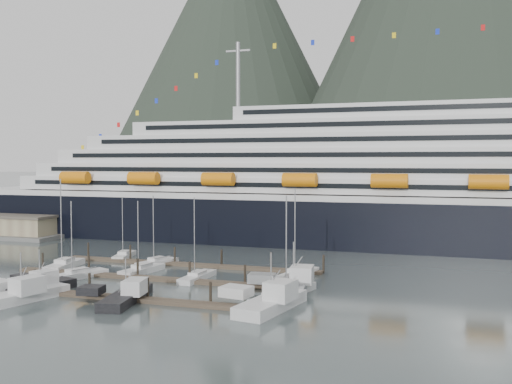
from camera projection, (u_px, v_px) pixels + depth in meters
ground at (172, 286)px, 87.94m from camera, size 1600.00×1600.00×0.00m
mountains at (474, 21)px, 619.21m from camera, size 870.00×440.00×420.00m
cruise_ship at (411, 190)px, 129.65m from camera, size 210.00×30.40×50.30m
dock_near at (105, 296)px, 80.10m from camera, size 48.18×2.28×3.20m
dock_mid at (152, 278)px, 92.39m from camera, size 48.18×2.28×3.20m
dock_far at (188, 264)px, 104.69m from camera, size 48.18×2.28×3.20m
sailboat_a at (65, 266)px, 102.44m from camera, size 4.38×10.16×15.89m
sailboat_b at (78, 276)px, 93.80m from camera, size 6.07×10.04×12.62m
sailboat_c at (142, 271)px, 98.01m from camera, size 3.81×9.75×12.37m
sailboat_d at (197, 277)px, 92.53m from camera, size 2.50×9.59×13.17m
sailboat_e at (124, 256)px, 113.25m from camera, size 4.44×9.04×12.01m
sailboat_f at (157, 263)px, 105.28m from camera, size 4.81×8.83×12.77m
sailboat_g at (298, 275)px, 94.31m from camera, size 4.68×11.01×14.67m
sailboat_h at (290, 291)px, 82.23m from camera, size 5.29×10.66×14.27m
trawler_a at (21, 294)px, 78.36m from camera, size 10.06×13.41×7.11m
trawler_b at (39, 286)px, 83.96m from camera, size 8.50×10.67×6.57m
trawler_c at (125, 296)px, 77.95m from camera, size 9.22×12.89×6.35m
trawler_d at (270, 302)px, 74.02m from camera, size 10.11×13.58×7.84m
trawler_e at (292, 285)px, 84.03m from camera, size 9.41×12.33×7.80m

